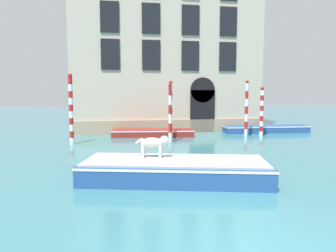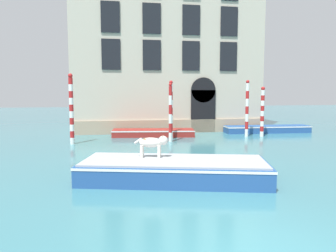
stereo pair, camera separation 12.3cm
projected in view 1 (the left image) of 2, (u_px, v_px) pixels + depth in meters
The scene contains 11 objects.
ground_plane at pixel (257, 251), 6.26m from camera, with size 120.00×120.00×0.00m, color teal.
palazzo_left at pixel (164, 27), 26.18m from camera, with size 14.31×6.13×16.44m.
boat_foreground at pixel (175, 169), 11.21m from camera, with size 6.74×3.92×0.73m.
dog_on_deck at pixel (154, 143), 11.51m from camera, with size 1.17×0.53×0.79m.
boat_moored_near_palazzo at pixel (153, 133), 22.32m from camera, with size 5.68×2.28×0.47m.
boat_moored_far at pixel (266, 129), 24.34m from camera, with size 6.39×1.67×0.51m.
mooring_pole_0 at pixel (171, 110), 20.86m from camera, with size 0.23×0.23×3.73m.
mooring_pole_1 at pixel (71, 109), 18.71m from camera, with size 0.25×0.25×4.06m.
mooring_pole_2 at pixel (170, 112), 19.69m from camera, with size 0.21×0.21×3.55m.
mooring_pole_3 at pixel (246, 108), 21.95m from camera, with size 0.22×0.22×3.79m.
mooring_pole_4 at pixel (262, 111), 22.06m from camera, with size 0.25×0.25×3.36m.
Camera 1 is at (-2.77, -5.56, 3.05)m, focal length 35.00 mm.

